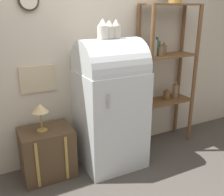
{
  "coord_description": "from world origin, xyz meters",
  "views": [
    {
      "loc": [
        -1.29,
        -2.32,
        1.81
      ],
      "look_at": [
        0.02,
        0.22,
        0.83
      ],
      "focal_mm": 42.0,
      "sensor_mm": 36.0,
      "label": 1
    }
  ],
  "objects": [
    {
      "name": "suitcase_trunk",
      "position": [
        -0.75,
        0.3,
        0.28
      ],
      "size": [
        0.56,
        0.43,
        0.57
      ],
      "color": "brown",
      "rests_on": "ground_plane"
    },
    {
      "name": "desk_lamp",
      "position": [
        -0.79,
        0.28,
        0.81
      ],
      "size": [
        0.17,
        0.17,
        0.31
      ],
      "color": "#AD8942",
      "rests_on": "suitcase_trunk"
    },
    {
      "name": "ground_plane",
      "position": [
        0.0,
        0.0,
        0.0
      ],
      "size": [
        12.0,
        12.0,
        0.0
      ],
      "primitive_type": "plane",
      "color": "#4C4742"
    },
    {
      "name": "wall_back",
      "position": [
        -0.0,
        0.57,
        1.35
      ],
      "size": [
        7.0,
        0.09,
        2.7
      ],
      "color": "beige",
      "rests_on": "ground_plane"
    },
    {
      "name": "vase_right",
      "position": [
        0.07,
        0.22,
        1.6
      ],
      "size": [
        0.1,
        0.1,
        0.2
      ],
      "color": "beige",
      "rests_on": "refrigerator"
    },
    {
      "name": "vase_left",
      "position": [
        -0.09,
        0.22,
        1.6
      ],
      "size": [
        0.11,
        0.11,
        0.2
      ],
      "color": "white",
      "rests_on": "refrigerator"
    },
    {
      "name": "shelf_unit",
      "position": [
        0.89,
        0.36,
        1.08
      ],
      "size": [
        0.77,
        0.35,
        1.87
      ],
      "color": "brown",
      "rests_on": "ground_plane"
    },
    {
      "name": "refrigerator",
      "position": [
        -0.0,
        0.22,
        0.78
      ],
      "size": [
        0.71,
        0.69,
        1.51
      ],
      "color": "silver",
      "rests_on": "ground_plane"
    },
    {
      "name": "vase_center",
      "position": [
        -0.01,
        0.23,
        1.6
      ],
      "size": [
        0.11,
        0.11,
        0.19
      ],
      "color": "beige",
      "rests_on": "refrigerator"
    }
  ]
}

